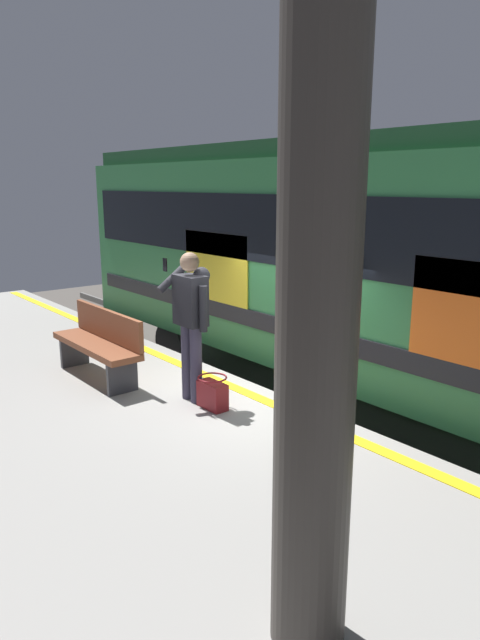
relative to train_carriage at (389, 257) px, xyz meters
name	(u,v)px	position (x,y,z in m)	size (l,w,h in m)	color
ground_plane	(263,454)	(0.41, 1.87, -2.45)	(26.15, 26.15, 0.00)	#4C4742
platform	(101,477)	(0.41, 4.13, -1.99)	(17.43, 4.51, 0.91)	gray
safety_line	(246,392)	(0.41, 2.17, -1.53)	(17.08, 0.16, 0.01)	yellow
track_rail_near	(324,425)	(0.41, 0.71, -2.37)	(22.66, 0.08, 0.16)	slate
track_rail_far	(386,401)	(0.41, -0.72, -2.37)	(22.66, 0.08, 0.16)	slate
train_carriage	(389,257)	(0.00, 0.00, 0.00)	(11.81, 2.76, 3.82)	#2D723F
passenger	(191,314)	(0.64, 2.80, -0.49)	(0.57, 0.55, 1.76)	#383347
handbag	(212,394)	(0.28, 2.78, -1.36)	(0.38, 0.34, 0.38)	maroon
station_column	(317,338)	(-2.76, 4.38, 0.22)	(0.42, 0.42, 3.52)	#38332D
bench	(100,341)	(2.07, 3.28, -1.04)	(1.75, 0.44, 0.90)	brown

